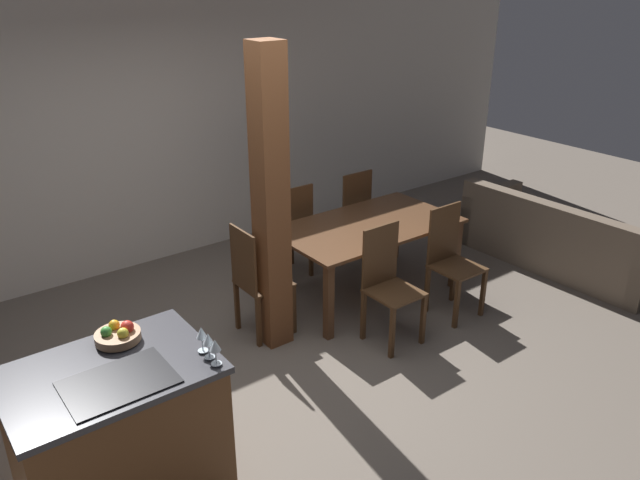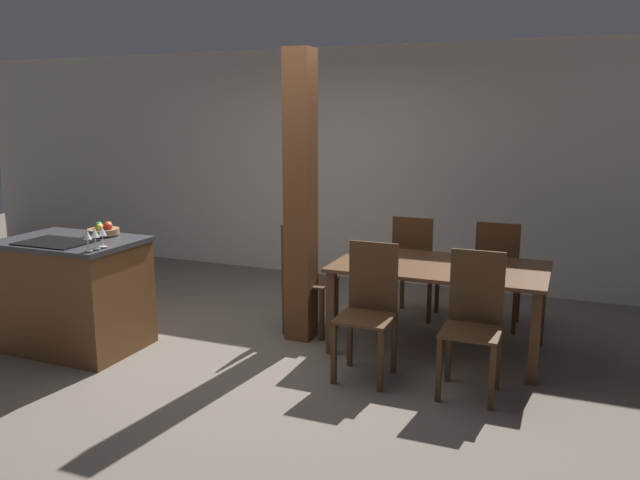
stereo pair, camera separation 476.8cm
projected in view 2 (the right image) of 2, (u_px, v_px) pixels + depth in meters
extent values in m
plane|color=#665B51|center=(245.00, 350.00, 5.22)|extent=(16.00, 16.00, 0.00)
cube|color=beige|center=(351.00, 165.00, 7.34)|extent=(11.20, 0.08, 2.70)
cube|color=brown|center=(75.00, 296.00, 5.21)|extent=(1.08, 0.75, 0.89)
cube|color=#38383D|center=(70.00, 242.00, 5.12)|extent=(1.12, 0.79, 0.04)
cube|color=black|center=(55.00, 242.00, 4.97)|extent=(0.56, 0.40, 0.01)
cylinder|color=#99704C|center=(103.00, 232.00, 5.26)|extent=(0.26, 0.26, 0.05)
sphere|color=red|center=(108.00, 227.00, 5.22)|extent=(0.08, 0.08, 0.08)
sphere|color=gold|center=(108.00, 225.00, 5.31)|extent=(0.07, 0.07, 0.07)
sphere|color=#3D8E38|center=(99.00, 226.00, 5.29)|extent=(0.07, 0.07, 0.07)
sphere|color=yellow|center=(100.00, 228.00, 5.20)|extent=(0.07, 0.07, 0.07)
cylinder|color=silver|center=(88.00, 251.00, 4.64)|extent=(0.06, 0.06, 0.00)
cylinder|color=silver|center=(88.00, 245.00, 4.63)|extent=(0.01, 0.01, 0.08)
cone|color=silver|center=(87.00, 235.00, 4.61)|extent=(0.06, 0.06, 0.07)
cylinder|color=silver|center=(96.00, 249.00, 4.71)|extent=(0.06, 0.06, 0.00)
cylinder|color=silver|center=(96.00, 243.00, 4.70)|extent=(0.01, 0.01, 0.08)
cone|color=silver|center=(95.00, 233.00, 4.68)|extent=(0.06, 0.06, 0.07)
cylinder|color=silver|center=(103.00, 247.00, 4.78)|extent=(0.06, 0.06, 0.00)
cylinder|color=silver|center=(103.00, 241.00, 4.77)|extent=(0.01, 0.01, 0.08)
cone|color=silver|center=(102.00, 231.00, 4.76)|extent=(0.06, 0.06, 0.07)
cube|color=#51331E|center=(440.00, 267.00, 5.11)|extent=(1.71, 0.99, 0.03)
cube|color=#51331E|center=(332.00, 313.00, 5.09)|extent=(0.07, 0.07, 0.70)
cube|color=#51331E|center=(535.00, 339.00, 4.50)|extent=(0.07, 0.07, 0.70)
cube|color=#51331E|center=(364.00, 286.00, 5.86)|extent=(0.07, 0.07, 0.70)
cube|color=#51331E|center=(541.00, 305.00, 5.28)|extent=(0.07, 0.07, 0.70)
cube|color=#472D19|center=(365.00, 318.00, 4.58)|extent=(0.40, 0.40, 0.02)
cube|color=#472D19|center=(373.00, 276.00, 4.70)|extent=(0.38, 0.02, 0.53)
cube|color=#472D19|center=(334.00, 354.00, 4.53)|extent=(0.04, 0.04, 0.46)
cube|color=#472D19|center=(380.00, 361.00, 4.40)|extent=(0.04, 0.04, 0.46)
cube|color=#472D19|center=(350.00, 338.00, 4.86)|extent=(0.04, 0.04, 0.46)
cube|color=#472D19|center=(394.00, 344.00, 4.72)|extent=(0.04, 0.04, 0.46)
cube|color=#472D19|center=(471.00, 332.00, 4.30)|extent=(0.40, 0.40, 0.02)
cube|color=#472D19|center=(477.00, 287.00, 4.42)|extent=(0.38, 0.02, 0.53)
cube|color=#472D19|center=(439.00, 370.00, 4.25)|extent=(0.04, 0.04, 0.46)
cube|color=#472D19|center=(492.00, 378.00, 4.12)|extent=(0.04, 0.04, 0.46)
cube|color=#472D19|center=(449.00, 352.00, 4.57)|extent=(0.04, 0.04, 0.46)
cube|color=#472D19|center=(498.00, 359.00, 4.44)|extent=(0.04, 0.04, 0.46)
cube|color=#472D19|center=(416.00, 269.00, 6.02)|extent=(0.40, 0.40, 0.02)
cube|color=#472D19|center=(412.00, 246.00, 5.79)|extent=(0.38, 0.02, 0.53)
cube|color=#472D19|center=(437.00, 290.00, 6.16)|extent=(0.04, 0.04, 0.46)
cube|color=#472D19|center=(402.00, 287.00, 6.29)|extent=(0.04, 0.04, 0.46)
cube|color=#472D19|center=(429.00, 300.00, 5.84)|extent=(0.04, 0.04, 0.46)
cube|color=#472D19|center=(393.00, 296.00, 5.97)|extent=(0.04, 0.04, 0.46)
cube|color=#472D19|center=(498.00, 277.00, 5.74)|extent=(0.40, 0.40, 0.02)
cube|color=#472D19|center=(497.00, 252.00, 5.51)|extent=(0.38, 0.02, 0.53)
cube|color=#472D19|center=(518.00, 299.00, 5.88)|extent=(0.04, 0.04, 0.46)
cube|color=#472D19|center=(480.00, 295.00, 6.01)|extent=(0.04, 0.04, 0.46)
cube|color=#472D19|center=(514.00, 310.00, 5.56)|extent=(0.04, 0.04, 0.46)
cube|color=#472D19|center=(474.00, 305.00, 5.69)|extent=(0.04, 0.04, 0.46)
cube|color=#472D19|center=(311.00, 281.00, 5.59)|extent=(0.40, 0.40, 0.02)
cube|color=#472D19|center=(291.00, 250.00, 5.60)|extent=(0.02, 0.38, 0.53)
cube|color=#472D19|center=(322.00, 315.00, 5.41)|extent=(0.04, 0.04, 0.46)
cube|color=#472D19|center=(336.00, 304.00, 5.73)|extent=(0.04, 0.04, 0.46)
cube|color=#472D19|center=(285.00, 310.00, 5.54)|extent=(0.04, 0.04, 0.46)
cube|color=#472D19|center=(301.00, 300.00, 5.86)|extent=(0.04, 0.04, 0.46)
cube|color=brown|center=(301.00, 199.00, 5.28)|extent=(0.23, 0.23, 2.47)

